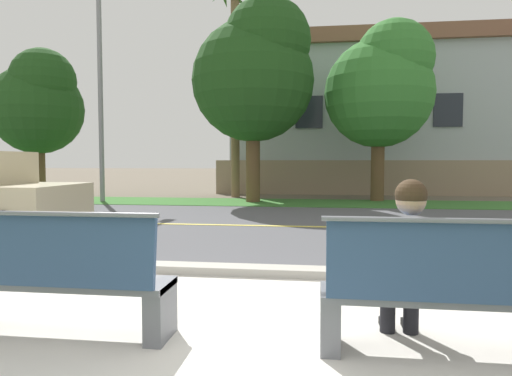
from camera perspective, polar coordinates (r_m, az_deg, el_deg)
The scene contains 16 objects.
ground_plane at distance 11.14m, azimuth 4.88°, elevation -3.72°, with size 140.00×140.00×0.00m, color #665B4C.
sidewalk_pavement at distance 3.74m, azimuth -1.29°, elevation -18.13°, with size 44.00×3.60×0.01m, color beige.
curb_edge at distance 5.57m, azimuth 1.92°, elevation -10.34°, with size 44.00×0.30×0.11m, color #ADA89E.
street_asphalt at distance 9.65m, azimuth 4.43°, elevation -4.80°, with size 52.00×8.00×0.01m, color #515156.
road_centre_line at distance 9.65m, azimuth 4.43°, elevation -4.77°, with size 48.00×0.14×0.01m, color #E0CC4C.
far_verge_grass at distance 15.04m, azimuth 5.64°, elevation -1.84°, with size 48.00×2.80×0.02m, color #38702D.
bench_left at distance 3.92m, azimuth -23.43°, elevation -10.56°, with size 1.74×0.48×1.01m.
bench_right at distance 3.50m, azimuth 22.79°, elevation -12.26°, with size 1.74×0.48×1.01m.
seated_person_blue at distance 3.55m, azimuth 18.30°, elevation -8.20°, with size 0.52×0.68×1.25m.
streetlamp at distance 16.70m, azimuth -18.55°, elevation 13.58°, with size 0.24×2.10×7.72m.
shade_tree_far_left at distance 18.64m, azimuth -25.40°, elevation 9.59°, with size 3.26×3.26×5.38m.
shade_tree_left at distance 15.43m, azimuth 0.06°, elevation 14.30°, with size 4.01×4.01×6.61m.
shade_tree_centre at distance 16.32m, azimuth 15.48°, elevation 12.22°, with size 3.65×3.65×6.03m.
palm_tree_tall at distance 18.21m, azimuth -2.63°, elevation 20.40°, with size 2.09×1.98×8.36m.
garden_wall at distance 19.04m, azimuth 14.58°, elevation 1.25°, with size 13.00×0.36×1.40m, color gray.
house_across_street at distance 22.30m, azimuth 13.81°, elevation 8.50°, with size 12.95×6.91×6.70m.
Camera 1 is at (0.55, -3.04, 1.38)m, focal length 32.15 mm.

